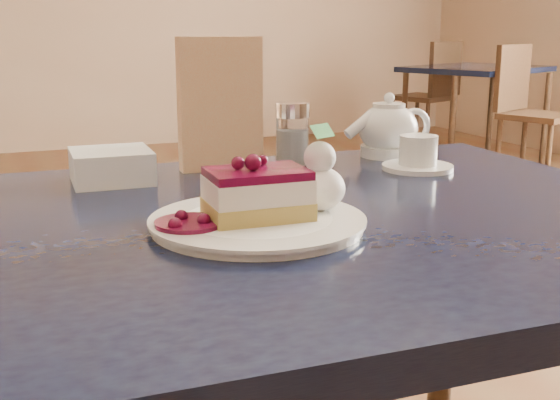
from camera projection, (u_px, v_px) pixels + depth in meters
name	position (u px, v px, depth m)	size (l,w,h in m)	color
main_table	(246.00, 276.00, 0.89)	(1.20, 0.82, 0.74)	black
dessert_plate	(258.00, 223.00, 0.83)	(0.25, 0.25, 0.01)	white
cheesecake_slice	(257.00, 194.00, 0.82)	(0.12, 0.09, 0.06)	tan
whipped_cream	(319.00, 188.00, 0.86)	(0.06, 0.06, 0.06)	white
berry_sauce	(189.00, 223.00, 0.79)	(0.08, 0.08, 0.01)	#4A091D
tea_set	(393.00, 136.00, 1.25)	(0.16, 0.24, 0.10)	white
menu_card	(220.00, 104.00, 1.14)	(0.14, 0.03, 0.22)	beige
sugar_shaker	(292.00, 134.00, 1.18)	(0.06, 0.06, 0.11)	white
napkin_stack	(111.00, 166.00, 1.07)	(0.12, 0.12, 0.05)	white
bg_table_far_right	(471.00, 154.00, 5.07)	(1.13, 1.68, 1.12)	black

